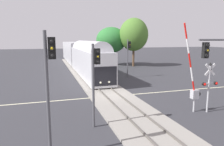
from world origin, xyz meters
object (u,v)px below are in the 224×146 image
traffic_signal_near_left (50,75)px  crossing_gate_near (194,86)px  traffic_signal_far_side (128,52)px  commuter_train (79,54)px  elm_centre_background (111,40)px  oak_far_right (134,35)px  traffic_signal_median (95,72)px  crossing_signal_mast (209,82)px

traffic_signal_near_left → crossing_gate_near: bearing=17.9°
traffic_signal_near_left → traffic_signal_far_side: bearing=59.0°
commuter_train → elm_centre_background: size_ratio=5.08×
oak_far_right → elm_centre_background: bearing=141.5°
traffic_signal_far_side → oak_far_right: bearing=64.0°
traffic_signal_median → commuter_train: bearing=83.9°
commuter_train → elm_centre_background: bearing=18.9°
crossing_gate_near → oak_far_right: 28.62m
crossing_gate_near → oak_far_right: oak_far_right is taller
elm_centre_background → traffic_signal_median: bearing=-108.7°
crossing_signal_mast → oak_far_right: oak_far_right is taller
commuter_train → traffic_signal_median: bearing=-96.1°
commuter_train → crossing_signal_mast: commuter_train is taller
traffic_signal_near_left → oak_far_right: oak_far_right is taller
commuter_train → traffic_signal_far_side: bearing=-66.5°
traffic_signal_median → elm_centre_background: bearing=71.3°
traffic_signal_near_left → elm_centre_background: bearing=68.7°
crossing_gate_near → elm_centre_background: bearing=85.3°
crossing_gate_near → traffic_signal_near_left: 11.51m
commuter_train → traffic_signal_median: size_ratio=7.71×
traffic_signal_median → traffic_signal_near_left: size_ratio=0.89×
oak_far_right → traffic_signal_median: bearing=-117.3°
elm_centre_background → oak_far_right: bearing=-38.5°
commuter_train → crossing_gate_near: bearing=-80.1°
crossing_signal_mast → elm_centre_background: (1.44, 31.03, 3.07)m
crossing_signal_mast → traffic_signal_near_left: bearing=-165.5°
crossing_signal_mast → traffic_signal_median: (-9.08, -0.13, 1.23)m
crossing_gate_near → oak_far_right: (6.47, 27.51, 4.50)m
oak_far_right → elm_centre_background: size_ratio=1.21×
traffic_signal_far_side → oak_far_right: (5.88, 12.05, 2.82)m
commuter_train → oak_far_right: size_ratio=4.20×
crossing_gate_near → traffic_signal_median: bearing=-176.2°
traffic_signal_far_side → oak_far_right: size_ratio=0.57×
commuter_train → traffic_signal_near_left: size_ratio=6.86×
crossing_signal_mast → commuter_train: bearing=101.9°
commuter_train → crossing_signal_mast: size_ratio=10.57×
traffic_signal_near_left → elm_centre_background: size_ratio=0.74×
crossing_gate_near → traffic_signal_near_left: size_ratio=1.13×
commuter_train → traffic_signal_far_side: size_ratio=7.40×
traffic_signal_median → elm_centre_background: size_ratio=0.66×
commuter_train → elm_centre_background: elm_centre_background is taller
crossing_signal_mast → elm_centre_background: 31.22m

